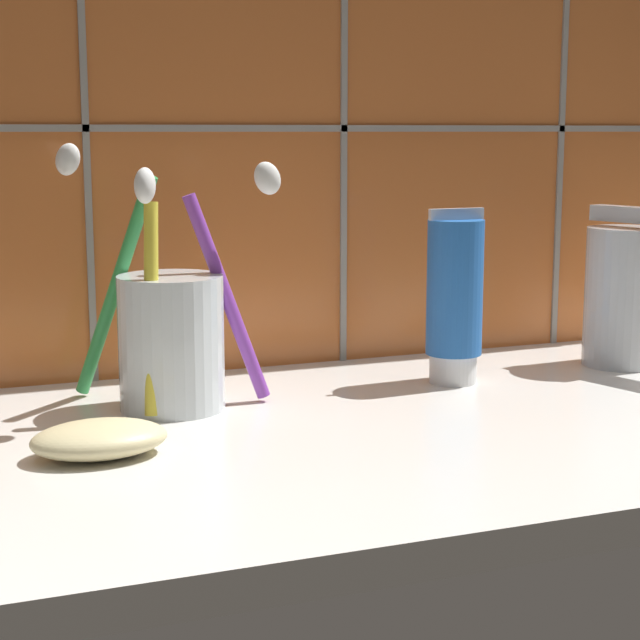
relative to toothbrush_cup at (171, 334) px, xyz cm
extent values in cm
cube|color=silver|center=(14.23, -8.22, -5.98)|extent=(78.58, 37.09, 2.00)
cube|color=#C6662D|center=(14.23, 10.58, 19.65)|extent=(88.58, 1.50, 53.27)
cube|color=gray|center=(14.23, 9.73, 13.26)|extent=(88.58, 0.24, 0.50)
cube|color=gray|center=(-3.45, 9.73, 19.65)|extent=(0.50, 0.24, 53.27)
cube|color=gray|center=(16.20, 9.73, 19.65)|extent=(0.50, 0.24, 53.27)
cube|color=gray|center=(35.84, 9.73, 19.65)|extent=(0.50, 0.24, 53.27)
cylinder|color=silver|center=(0.03, -0.08, -0.56)|extent=(6.89, 6.89, 8.86)
cylinder|color=purple|center=(3.85, -0.02, 2.20)|extent=(5.70, 2.03, 13.87)
ellipsoid|color=white|center=(6.55, -0.58, 10.02)|extent=(2.54, 1.75, 2.64)
cylinder|color=green|center=(-2.87, 3.32, 2.80)|extent=(5.57, 5.31, 15.10)
ellipsoid|color=white|center=(-5.35, 5.64, 11.20)|extent=(2.63, 2.58, 2.67)
cylinder|color=yellow|center=(-1.64, -1.97, 2.07)|extent=(1.81, 2.65, 13.41)
ellipsoid|color=white|center=(-2.01, -2.82, 9.81)|extent=(1.96, 2.30, 2.39)
cylinder|color=white|center=(20.82, -0.08, -3.92)|extent=(3.45, 3.45, 2.13)
cylinder|color=blue|center=(20.82, -0.08, 2.00)|extent=(4.06, 4.06, 9.71)
cube|color=silver|center=(20.82, -0.08, 7.26)|extent=(4.26, 0.36, 0.80)
cylinder|color=silver|center=(35.84, 0.43, 0.40)|extent=(5.91, 5.91, 10.77)
cube|color=silver|center=(35.84, 0.43, 6.78)|extent=(3.13, 6.14, 1.20)
ellipsoid|color=beige|center=(-6.29, -8.94, -3.96)|extent=(7.68, 5.21, 2.05)
camera|label=1|loc=(-15.63, -67.30, 13.07)|focal=60.00mm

